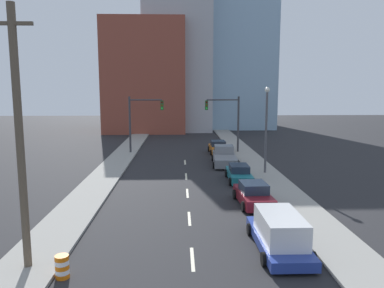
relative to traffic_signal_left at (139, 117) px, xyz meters
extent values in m
cube|color=gray|center=(-1.76, 8.54, -4.22)|extent=(2.79, 89.32, 0.16)
cube|color=gray|center=(12.33, 8.54, -4.22)|extent=(2.79, 89.32, 0.16)
cube|color=beige|center=(5.28, -28.00, -4.30)|extent=(0.16, 2.40, 0.01)
cube|color=beige|center=(5.28, -22.70, -4.30)|extent=(0.16, 2.40, 0.01)
cube|color=beige|center=(5.28, -17.28, -4.30)|extent=(0.16, 2.40, 0.01)
cube|color=beige|center=(5.28, -11.96, -4.30)|extent=(0.16, 2.40, 0.01)
cube|color=beige|center=(5.28, -5.63, -4.30)|extent=(0.16, 2.40, 0.01)
cube|color=brown|center=(-1.30, 26.09, 5.37)|extent=(14.00, 16.00, 19.33)
cube|color=#A8A8AD|center=(4.42, 30.09, 8.53)|extent=(12.00, 20.00, 25.67)
cube|color=#8CADC6|center=(16.18, 34.09, 14.08)|extent=(13.00, 20.00, 36.76)
cylinder|color=#38383D|center=(-1.08, 0.00, -0.95)|extent=(0.24, 0.24, 6.70)
cylinder|color=#38383D|center=(0.81, 0.00, 2.00)|extent=(3.78, 0.16, 0.16)
cube|color=#194C1E|center=(2.70, 0.00, 1.37)|extent=(0.34, 0.32, 1.10)
cylinder|color=#4C0C0C|center=(2.70, -0.17, 1.71)|extent=(0.22, 0.04, 0.22)
cylinder|color=#593F0C|center=(2.70, -0.17, 1.37)|extent=(0.22, 0.04, 0.22)
cylinder|color=#26E53F|center=(2.70, -0.17, 1.03)|extent=(0.22, 0.04, 0.22)
cylinder|color=#38383D|center=(11.68, 0.00, -0.95)|extent=(0.24, 0.24, 6.70)
cylinder|color=#38383D|center=(9.79, 0.00, 2.00)|extent=(3.78, 0.16, 0.16)
cube|color=#194C1E|center=(7.90, 0.00, 1.37)|extent=(0.34, 0.32, 1.10)
cylinder|color=#4C0C0C|center=(7.90, -0.17, 1.71)|extent=(0.22, 0.04, 0.22)
cylinder|color=#593F0C|center=(7.90, -0.17, 1.37)|extent=(0.22, 0.04, 0.22)
cylinder|color=#26E53F|center=(7.90, -0.17, 1.03)|extent=(0.22, 0.04, 0.22)
cylinder|color=brown|center=(-1.70, -28.74, 1.13)|extent=(0.32, 0.32, 10.87)
cube|color=brown|center=(-1.70, -28.74, 5.77)|extent=(1.60, 0.14, 0.14)
cylinder|color=orange|center=(-0.02, -29.51, -4.21)|extent=(0.56, 0.56, 0.19)
cylinder|color=white|center=(-0.02, -29.51, -4.02)|extent=(0.56, 0.56, 0.19)
cylinder|color=orange|center=(-0.02, -29.51, -3.83)|extent=(0.56, 0.56, 0.19)
cylinder|color=white|center=(-0.02, -29.51, -3.64)|extent=(0.56, 0.56, 0.19)
cylinder|color=orange|center=(-0.02, -29.51, -3.45)|extent=(0.56, 0.56, 0.19)
cylinder|color=#4C4C51|center=(12.37, -11.30, -0.66)|extent=(0.20, 0.20, 7.28)
sphere|color=white|center=(12.37, -11.30, 3.20)|extent=(0.44, 0.44, 0.44)
cube|color=navy|center=(9.42, -27.03, -3.90)|extent=(2.09, 5.63, 0.47)
cube|color=silver|center=(9.42, -27.31, -3.08)|extent=(1.83, 3.50, 1.17)
cylinder|color=black|center=(8.37, -25.28, -4.00)|extent=(0.22, 0.61, 0.61)
cylinder|color=black|center=(10.49, -25.29, -4.00)|extent=(0.22, 0.61, 0.61)
cylinder|color=black|center=(8.35, -28.76, -4.00)|extent=(0.22, 0.61, 0.61)
cylinder|color=black|center=(10.48, -28.77, -4.00)|extent=(0.22, 0.61, 0.61)
cube|color=maroon|center=(9.57, -20.16, -3.78)|extent=(2.07, 4.50, 0.69)
cube|color=#1E2838|center=(9.57, -20.16, -3.12)|extent=(1.73, 2.07, 0.63)
cylinder|color=black|center=(8.55, -18.84, -3.97)|extent=(0.25, 0.67, 0.66)
cylinder|color=black|center=(10.47, -18.74, -3.97)|extent=(0.25, 0.67, 0.66)
cylinder|color=black|center=(8.68, -21.57, -3.97)|extent=(0.25, 0.67, 0.66)
cylinder|color=black|center=(10.60, -21.48, -3.97)|extent=(0.25, 0.67, 0.66)
cube|color=#196B75|center=(9.64, -13.75, -3.82)|extent=(1.77, 4.69, 0.62)
cube|color=#1E2838|center=(9.64, -13.75, -3.22)|extent=(1.53, 2.12, 0.58)
cylinder|color=black|center=(8.77, -12.29, -3.98)|extent=(0.23, 0.64, 0.64)
cylinder|color=black|center=(10.55, -12.31, -3.98)|extent=(0.23, 0.64, 0.64)
cylinder|color=black|center=(8.73, -15.19, -3.98)|extent=(0.23, 0.64, 0.64)
cylinder|color=black|center=(10.51, -15.21, -3.98)|extent=(0.23, 0.64, 0.64)
cube|color=slate|center=(9.25, -6.80, -3.72)|extent=(2.52, 6.36, 0.82)
cube|color=slate|center=(9.31, -5.86, -2.90)|extent=(2.02, 1.98, 0.81)
cylinder|color=black|center=(8.24, -4.80, -3.99)|extent=(0.25, 0.63, 0.62)
cylinder|color=black|center=(10.48, -4.93, -3.99)|extent=(0.25, 0.63, 0.62)
cylinder|color=black|center=(8.03, -8.67, -3.99)|extent=(0.25, 0.63, 0.62)
cylinder|color=black|center=(10.27, -8.80, -3.99)|extent=(0.25, 0.63, 0.62)
cube|color=orange|center=(9.28, -0.25, -3.77)|extent=(1.95, 4.30, 0.69)
cube|color=#1E2838|center=(9.28, -0.25, -3.11)|extent=(1.67, 1.96, 0.63)
cylinder|color=black|center=(8.29, 1.05, -3.97)|extent=(0.24, 0.66, 0.65)
cylinder|color=black|center=(10.20, 1.10, -3.97)|extent=(0.24, 0.66, 0.65)
cylinder|color=black|center=(8.36, -1.59, -3.97)|extent=(0.24, 0.66, 0.65)
cylinder|color=black|center=(10.26, -1.54, -3.97)|extent=(0.24, 0.66, 0.65)
camera|label=1|loc=(4.74, -43.86, 3.27)|focal=35.00mm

